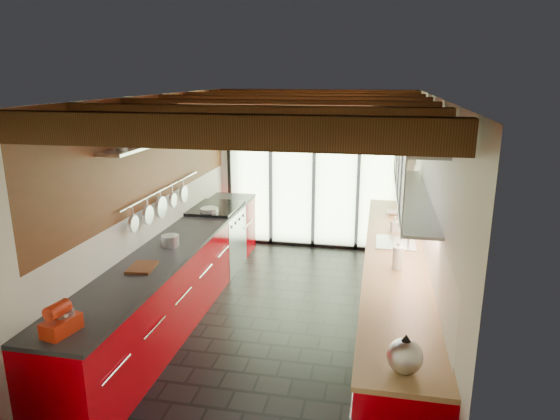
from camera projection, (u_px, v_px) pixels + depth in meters
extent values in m
plane|color=black|center=(282.00, 320.00, 5.93)|extent=(5.50, 5.50, 0.00)
plane|color=silver|center=(314.00, 171.00, 8.19)|extent=(3.20, 0.00, 3.20)
plane|color=silver|center=(194.00, 338.00, 2.99)|extent=(3.20, 0.00, 3.20)
plane|color=silver|center=(150.00, 208.00, 5.90)|extent=(0.00, 5.50, 5.50)
plane|color=silver|center=(430.00, 223.00, 5.29)|extent=(0.00, 5.50, 5.50)
plane|color=#472814|center=(282.00, 97.00, 5.25)|extent=(5.50, 5.50, 0.00)
cube|color=#593316|center=(214.00, 131.00, 3.15)|extent=(3.14, 0.14, 0.22)
cube|color=#593316|center=(250.00, 119.00, 4.00)|extent=(3.14, 0.14, 0.22)
cube|color=#593316|center=(273.00, 111.00, 4.86)|extent=(3.14, 0.14, 0.22)
cube|color=#593316|center=(290.00, 106.00, 5.71)|extent=(3.14, 0.14, 0.22)
cube|color=#593316|center=(302.00, 102.00, 6.56)|extent=(3.14, 0.14, 0.22)
cube|color=#593316|center=(311.00, 99.00, 7.41)|extent=(3.14, 0.14, 0.22)
cube|color=brown|center=(315.00, 106.00, 7.88)|extent=(3.14, 0.06, 0.50)
plane|color=brown|center=(156.00, 149.00, 5.90)|extent=(0.00, 4.90, 4.90)
plane|color=#C6EAAD|center=(314.00, 184.00, 8.24)|extent=(2.90, 0.00, 2.90)
cube|color=black|center=(230.00, 181.00, 8.50)|extent=(0.05, 0.04, 2.15)
cube|color=black|center=(404.00, 188.00, 7.95)|extent=(0.05, 0.04, 2.15)
cube|color=black|center=(314.00, 185.00, 8.20)|extent=(0.06, 0.05, 2.15)
cube|color=black|center=(315.00, 119.00, 7.91)|extent=(2.90, 0.05, 0.06)
cylinder|color=#B41D0E|center=(315.00, 106.00, 7.84)|extent=(0.34, 0.04, 0.34)
cylinder|color=beige|center=(315.00, 106.00, 7.82)|extent=(0.28, 0.02, 0.28)
cube|color=#AC0009|center=(179.00, 278.00, 6.06)|extent=(0.65, 5.00, 0.88)
cube|color=black|center=(177.00, 242.00, 5.94)|extent=(0.68, 5.00, 0.04)
cube|color=silver|center=(217.00, 240.00, 7.43)|extent=(0.66, 0.90, 0.90)
cube|color=black|center=(216.00, 208.00, 7.30)|extent=(0.65, 0.90, 0.06)
cube|color=#AC0009|center=(394.00, 295.00, 5.58)|extent=(0.65, 5.00, 0.88)
cube|color=#A07D4D|center=(396.00, 257.00, 5.46)|extent=(0.68, 5.00, 0.04)
cube|color=white|center=(365.00, 279.00, 6.02)|extent=(0.02, 0.60, 0.84)
cube|color=silver|center=(396.00, 243.00, 5.83)|extent=(0.45, 0.52, 0.02)
cylinder|color=silver|center=(409.00, 229.00, 5.75)|extent=(0.02, 0.02, 0.34)
torus|color=silver|center=(405.00, 215.00, 5.72)|extent=(0.14, 0.02, 0.14)
plane|color=silver|center=(400.00, 166.00, 5.49)|extent=(0.00, 3.00, 3.00)
cube|color=#9EA0A5|center=(413.00, 197.00, 5.55)|extent=(0.34, 3.00, 0.03)
cube|color=#9EA0A5|center=(418.00, 136.00, 5.37)|extent=(0.34, 3.00, 0.03)
cylinder|color=silver|center=(164.00, 189.00, 6.12)|extent=(0.02, 2.20, 0.02)
cube|color=silver|center=(164.00, 139.00, 5.85)|extent=(0.28, 2.60, 0.03)
cylinder|color=silver|center=(133.00, 224.00, 5.31)|extent=(0.04, 0.18, 0.18)
cylinder|color=silver|center=(148.00, 215.00, 5.64)|extent=(0.04, 0.22, 0.22)
cylinder|color=silver|center=(161.00, 207.00, 5.97)|extent=(0.04, 0.26, 0.26)
cylinder|color=silver|center=(173.00, 200.00, 6.31)|extent=(0.04, 0.18, 0.18)
cylinder|color=silver|center=(183.00, 194.00, 6.64)|extent=(0.04, 0.22, 0.22)
cube|color=red|center=(61.00, 326.00, 3.79)|extent=(0.22, 0.31, 0.12)
cylinder|color=red|center=(57.00, 310.00, 3.73)|extent=(0.15, 0.20, 0.11)
cylinder|color=silver|center=(65.00, 318.00, 3.83)|extent=(0.17, 0.17, 0.12)
cylinder|color=silver|center=(170.00, 241.00, 5.72)|extent=(0.25, 0.25, 0.13)
cylinder|color=silver|center=(209.00, 211.00, 7.00)|extent=(0.29, 0.29, 0.10)
cube|color=brown|center=(142.00, 267.00, 5.06)|extent=(0.28, 0.36, 0.03)
sphere|color=silver|center=(405.00, 355.00, 3.29)|extent=(0.24, 0.24, 0.24)
cone|color=black|center=(406.00, 337.00, 3.26)|extent=(0.09, 0.09, 0.06)
cylinder|color=silver|center=(404.00, 343.00, 3.41)|extent=(0.03, 0.09, 0.05)
cylinder|color=white|center=(398.00, 258.00, 5.02)|extent=(0.13, 0.13, 0.23)
cylinder|color=silver|center=(398.00, 245.00, 4.98)|extent=(0.03, 0.03, 0.04)
imported|color=silver|center=(395.00, 224.00, 6.22)|extent=(0.11, 0.11, 0.20)
imported|color=silver|center=(393.00, 213.00, 7.01)|extent=(0.21, 0.21, 0.05)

